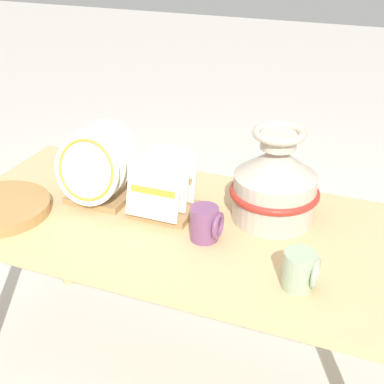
{
  "coord_description": "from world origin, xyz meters",
  "views": [
    {
      "loc": [
        0.52,
        -1.33,
        1.52
      ],
      "look_at": [
        0.0,
        0.0,
        0.76
      ],
      "focal_mm": 50.0,
      "sensor_mm": 36.0,
      "label": 1
    }
  ],
  "objects": [
    {
      "name": "mug_plum_glaze",
      "position": [
        0.07,
        -0.07,
        0.7
      ],
      "size": [
        0.09,
        0.08,
        0.1
      ],
      "color": "#7A4770",
      "rests_on": "display_table"
    },
    {
      "name": "ground_plane",
      "position": [
        0.0,
        0.0,
        0.0
      ],
      "size": [
        14.0,
        14.0,
        0.0
      ],
      "primitive_type": "plane",
      "color": "beige"
    },
    {
      "name": "mug_sage_glaze",
      "position": [
        0.38,
        -0.19,
        0.7
      ],
      "size": [
        0.09,
        0.08,
        0.1
      ],
      "color": "#9EB28E",
      "rests_on": "display_table"
    },
    {
      "name": "dish_rack_square_plates",
      "position": [
        -0.11,
        0.03,
        0.71
      ],
      "size": [
        0.2,
        0.19,
        0.19
      ],
      "color": "tan",
      "rests_on": "display_table"
    },
    {
      "name": "display_table",
      "position": [
        0.0,
        0.0,
        0.58
      ],
      "size": [
        1.56,
        0.71,
        0.65
      ],
      "color": "tan",
      "rests_on": "ground_plane"
    },
    {
      "name": "ceramic_vase",
      "position": [
        0.23,
        0.12,
        0.78
      ],
      "size": [
        0.28,
        0.28,
        0.3
      ],
      "color": "beige",
      "rests_on": "display_table"
    },
    {
      "name": "dish_rack_round_plates",
      "position": [
        -0.34,
        0.02,
        0.76
      ],
      "size": [
        0.23,
        0.21,
        0.25
      ],
      "color": "tan",
      "rests_on": "display_table"
    }
  ]
}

